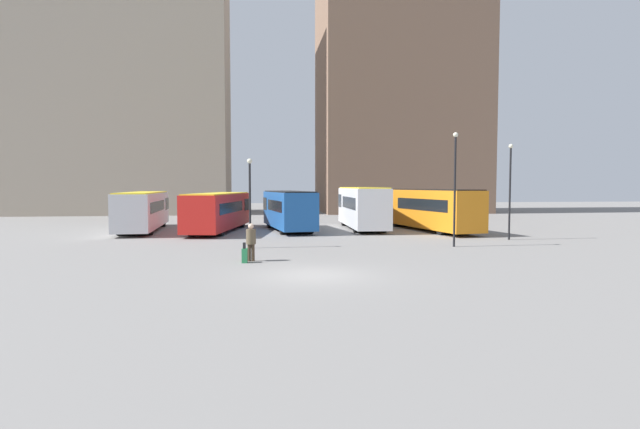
{
  "coord_description": "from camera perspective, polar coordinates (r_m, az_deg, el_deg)",
  "views": [
    {
      "loc": [
        -2.05,
        -18.85,
        3.44
      ],
      "look_at": [
        1.97,
        14.24,
        1.51
      ],
      "focal_mm": 28.0,
      "sensor_mm": 36.0,
      "label": 1
    }
  ],
  "objects": [
    {
      "name": "bus_3",
      "position": [
        39.84,
        4.82,
        0.94
      ],
      "size": [
        2.83,
        10.71,
        3.3
      ],
      "rotation": [
        0.0,
        0.0,
        1.54
      ],
      "color": "silver",
      "rests_on": "ground_plane"
    },
    {
      "name": "lamp_post_1",
      "position": [
        27.56,
        -8.02,
        2.25
      ],
      "size": [
        0.28,
        0.28,
        4.91
      ],
      "color": "black",
      "rests_on": "ground_plane"
    },
    {
      "name": "building_block_left",
      "position": [
        68.08,
        -21.5,
        14.41
      ],
      "size": [
        25.23,
        12.01,
        33.61
      ],
      "color": "tan",
      "rests_on": "ground_plane"
    },
    {
      "name": "traveler",
      "position": [
        22.9,
        -7.89,
        -2.77
      ],
      "size": [
        0.47,
        0.47,
        1.72
      ],
      "rotation": [
        0.0,
        0.0,
        1.5
      ],
      "color": "#4C3828",
      "rests_on": "ground_plane"
    },
    {
      "name": "bus_0",
      "position": [
        40.44,
        -19.54,
        0.54
      ],
      "size": [
        3.2,
        11.88,
        2.95
      ],
      "rotation": [
        0.0,
        0.0,
        1.63
      ],
      "color": "silver",
      "rests_on": "ground_plane"
    },
    {
      "name": "bus_2",
      "position": [
        38.12,
        -3.65,
        0.61
      ],
      "size": [
        3.73,
        9.34,
        3.03
      ],
      "rotation": [
        0.0,
        0.0,
        1.71
      ],
      "color": "#1E56A3",
      "rests_on": "ground_plane"
    },
    {
      "name": "bus_4",
      "position": [
        39.52,
        12.15,
        0.77
      ],
      "size": [
        4.42,
        12.33,
        3.18
      ],
      "rotation": [
        0.0,
        0.0,
        1.74
      ],
      "color": "orange",
      "rests_on": "ground_plane"
    },
    {
      "name": "suitcase",
      "position": [
        22.56,
        -8.61,
        -4.65
      ],
      "size": [
        0.26,
        0.4,
        0.92
      ],
      "rotation": [
        0.0,
        0.0,
        1.5
      ],
      "color": "#28844C",
      "rests_on": "ground_plane"
    },
    {
      "name": "lamp_post_2",
      "position": [
        33.77,
        20.9,
        3.27
      ],
      "size": [
        0.28,
        0.28,
        6.06
      ],
      "color": "black",
      "rests_on": "ground_plane"
    },
    {
      "name": "building_block_right",
      "position": [
        68.55,
        9.04,
        14.49
      ],
      "size": [
        20.77,
        13.59,
        33.54
      ],
      "color": "#7F604C",
      "rests_on": "ground_plane"
    },
    {
      "name": "bus_1",
      "position": [
        38.36,
        -11.47,
        0.47
      ],
      "size": [
        4.39,
        11.65,
        2.88
      ],
      "rotation": [
        0.0,
        0.0,
        1.4
      ],
      "color": "red",
      "rests_on": "ground_plane"
    },
    {
      "name": "lamp_post_0",
      "position": [
        28.94,
        15.17,
        3.76
      ],
      "size": [
        0.28,
        0.28,
        6.41
      ],
      "color": "black",
      "rests_on": "ground_plane"
    },
    {
      "name": "ground_plane",
      "position": [
        19.27,
        -0.72,
        -6.96
      ],
      "size": [
        160.0,
        160.0,
        0.0
      ],
      "primitive_type": "plane",
      "color": "slate"
    }
  ]
}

